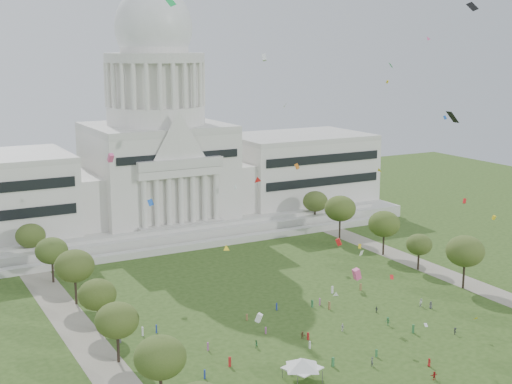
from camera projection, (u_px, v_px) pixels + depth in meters
The scene contains 29 objects.
ground at pixel (362, 349), 143.01m from camera, with size 400.00×400.00×0.00m, color #2B4616.
capitol at pixel (158, 160), 236.37m from camera, with size 160.00×64.50×91.30m.
path_left at pixel (86, 341), 146.47m from camera, with size 8.00×160.00×0.04m, color gray.
path_right at pixel (440, 272), 191.22m from camera, with size 8.00×160.00×0.04m, color gray.
row_tree_l_1 at pixel (160, 357), 118.10m from camera, with size 8.86×8.86×12.59m.
row_tree_l_2 at pixel (117, 320), 135.20m from camera, with size 8.42×8.42×11.97m.
row_tree_r_2 at pixel (465, 251), 176.67m from camera, with size 9.55×9.55×13.58m.
row_tree_l_3 at pixel (97, 295), 150.02m from camera, with size 8.12×8.12×11.55m.
row_tree_r_3 at pixel (419, 245), 191.98m from camera, with size 7.01×7.01×9.98m.
row_tree_l_4 at pixel (74, 266), 165.72m from camera, with size 9.29×9.29×13.21m.
row_tree_r_4 at pixel (384, 224), 205.11m from camera, with size 9.19×9.19×13.06m.
row_tree_l_5 at pixel (52, 251), 181.40m from camera, with size 8.33×8.33×11.85m.
row_tree_r_5 at pixel (340, 209), 221.74m from camera, with size 9.82×9.82×13.96m.
row_tree_l_6 at pixel (31, 236), 196.28m from camera, with size 8.19×8.19×11.64m.
row_tree_r_6 at pixel (315, 201), 238.63m from camera, with size 8.42×8.42×11.97m.
event_tent at pixel (302, 363), 128.73m from camera, with size 9.91×9.91×4.42m.
person_0 at pixel (431, 305), 164.67m from camera, with size 0.84×0.55×1.72m, color #4C4C51.
person_2 at pixel (421, 303), 165.76m from camera, with size 0.94×0.58×1.94m, color silver.
person_3 at pixel (388, 321), 154.69m from camera, with size 1.24×0.64×1.92m, color #33723F.
person_4 at pixel (342, 327), 151.58m from camera, with size 0.99×0.54×1.69m, color silver.
person_5 at pixel (302, 335), 147.65m from camera, with size 1.49×0.59×1.61m, color olive.
person_6 at pixel (429, 362), 134.86m from camera, with size 0.82×0.53×1.67m, color #B21E1E.
person_7 at pixel (372, 362), 134.98m from camera, with size 0.67×0.49×1.85m, color #4C4C51.
person_8 at pixel (256, 344), 143.20m from camera, with size 0.81×0.50×1.66m, color #33723F.
person_9 at pixel (455, 331), 149.75m from camera, with size 1.00×0.52×1.55m, color #26262B.
person_10 at pixel (377, 310), 162.03m from camera, with size 0.87×0.48×1.49m, color #4C4C51.
person_11 at pixel (434, 376), 129.51m from camera, with size 1.47×0.58×1.59m, color #B21E1E.
distant_crowd at pixel (272, 331), 149.75m from camera, with size 63.08×37.72×1.94m.
kite_swarm at pixel (323, 196), 147.91m from camera, with size 79.13×97.47×66.40m.
Camera 1 is at (-82.48, -107.42, 59.65)m, focal length 50.00 mm.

